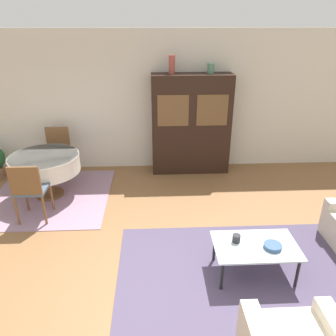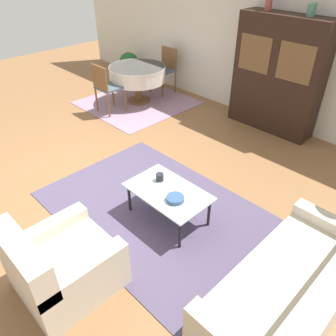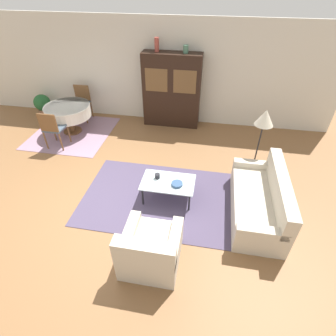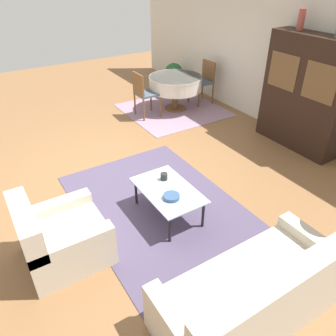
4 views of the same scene
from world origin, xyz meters
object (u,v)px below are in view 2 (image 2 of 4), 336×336
Objects in this scene: display_cabinet at (277,76)px; dining_chair_far at (165,67)px; dining_table at (137,74)px; dining_chair_near at (106,85)px; cup at (160,177)px; couch at (295,292)px; coffee_table at (168,193)px; vase_short at (312,10)px; potted_plant at (129,65)px; bowl at (175,199)px; armchair at (61,266)px.

display_cabinet reaches higher than dining_chair_far.
dining_chair_near is (0.00, -0.80, -0.04)m from dining_table.
couch is at bearing -5.16° from cup.
coffee_table is 0.51× the size of display_cabinet.
display_cabinet is at bearing -179.84° from vase_short.
dining_table is (-2.58, -0.95, -0.36)m from display_cabinet.
dining_chair_near is at bearing -146.00° from display_cabinet.
potted_plant is at bearing 148.47° from dining_table.
dining_chair_near is at bearing 156.47° from cup.
dining_chair_near reaches higher than bowl.
armchair is 6.06m from potted_plant.
display_cabinet reaches higher than coffee_table.
armchair is at bearing -84.38° from display_cabinet.
couch is 4.00m from vase_short.
bowl is at bearing -33.24° from potted_plant.
display_cabinet is 3.90m from potted_plant.
cup is at bearing -85.60° from display_cabinet.
coffee_table is 10.33× the size of cup.
potted_plant is (-4.18, -0.17, -1.67)m from vase_short.
dining_chair_near is at bearing 73.51° from couch.
couch is 5.21m from dining_table.
couch is 3.85m from display_cabinet.
couch is 5.59m from dining_chair_far.
potted_plant reaches higher than coffee_table.
armchair is 4.53m from display_cabinet.
dining_chair_far is (-3.03, 2.89, 0.18)m from coffee_table.
armchair is 0.90× the size of coffee_table.
couch is at bearing -55.83° from display_cabinet.
dining_table is 3.47m from cup.
armchair is 1.38× the size of potted_plant.
bowl reaches higher than coffee_table.
display_cabinet is 2.78m from dining_table.
dining_chair_far is (-3.02, 4.31, 0.26)m from armchair.
vase_short is (2.92, 1.74, 1.46)m from dining_chair_near.
bowl is (3.21, -2.95, -0.12)m from dining_chair_far.
cup is 3.35m from vase_short.
display_cabinet is 9.31× the size of bowl.
dining_table is at bearing 146.11° from bowl.
couch reaches higher than cup.
dining_chair_far reaches higher than couch.
cup is 4.94m from potted_plant.
armchair is 0.93× the size of dining_chair_near.
cup is at bearing -35.69° from dining_table.
dining_chair_near is 1.59m from dining_chair_far.
vase_short is at bearing 95.37° from bowl.
couch is 2.89× the size of potted_plant.
vase_short is at bearing 0.16° from display_cabinet.
dining_table is at bearing 144.31° from cup.
display_cabinet is 2.02× the size of dining_chair_far.
dining_chair_far reaches higher than armchair.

